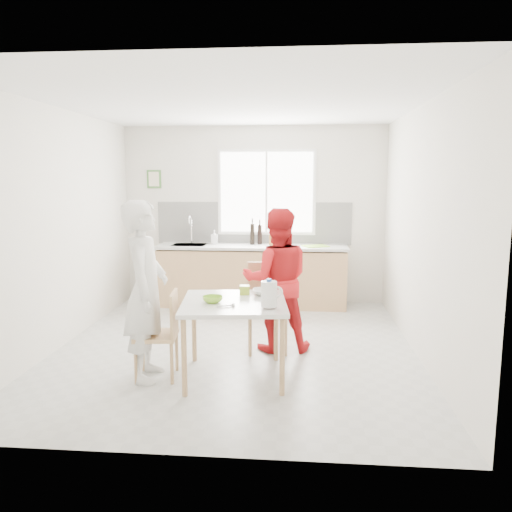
{
  "coord_description": "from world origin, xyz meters",
  "views": [
    {
      "loc": [
        0.7,
        -5.42,
        1.92
      ],
      "look_at": [
        0.21,
        0.2,
        1.03
      ],
      "focal_mm": 35.0,
      "sensor_mm": 36.0,
      "label": 1
    }
  ],
  "objects_px": {
    "bowl_green": "(213,299)",
    "person_red": "(277,280)",
    "dining_table": "(234,309)",
    "person_white": "(146,291)",
    "bowl_white": "(264,292)",
    "chair_left": "(163,331)",
    "milk_jug": "(269,294)",
    "wine_bottle_a": "(252,234)",
    "chair_far": "(267,302)",
    "wine_bottle_b": "(260,234)"
  },
  "relations": [
    {
      "from": "bowl_green",
      "to": "person_red",
      "type": "bearing_deg",
      "value": 57.94
    },
    {
      "from": "dining_table",
      "to": "person_red",
      "type": "relative_size",
      "value": 0.68
    },
    {
      "from": "person_white",
      "to": "bowl_white",
      "type": "height_order",
      "value": "person_white"
    },
    {
      "from": "chair_left",
      "to": "milk_jug",
      "type": "height_order",
      "value": "milk_jug"
    },
    {
      "from": "person_red",
      "to": "wine_bottle_a",
      "type": "distance_m",
      "value": 2.11
    },
    {
      "from": "chair_far",
      "to": "milk_jug",
      "type": "relative_size",
      "value": 3.85
    },
    {
      "from": "chair_far",
      "to": "bowl_green",
      "type": "distance_m",
      "value": 1.06
    },
    {
      "from": "chair_left",
      "to": "person_white",
      "type": "bearing_deg",
      "value": -90.0
    },
    {
      "from": "chair_left",
      "to": "chair_far",
      "type": "height_order",
      "value": "chair_far"
    },
    {
      "from": "chair_far",
      "to": "chair_left",
      "type": "bearing_deg",
      "value": -141.51
    },
    {
      "from": "person_red",
      "to": "milk_jug",
      "type": "bearing_deg",
      "value": 82.84
    },
    {
      "from": "person_red",
      "to": "wine_bottle_b",
      "type": "relative_size",
      "value": 5.31
    },
    {
      "from": "dining_table",
      "to": "person_red",
      "type": "height_order",
      "value": "person_red"
    },
    {
      "from": "milk_jug",
      "to": "dining_table",
      "type": "bearing_deg",
      "value": 139.11
    },
    {
      "from": "chair_far",
      "to": "bowl_green",
      "type": "height_order",
      "value": "chair_far"
    },
    {
      "from": "person_white",
      "to": "milk_jug",
      "type": "distance_m",
      "value": 1.19
    },
    {
      "from": "chair_far",
      "to": "bowl_white",
      "type": "height_order",
      "value": "chair_far"
    },
    {
      "from": "dining_table",
      "to": "person_white",
      "type": "bearing_deg",
      "value": -173.82
    },
    {
      "from": "person_red",
      "to": "wine_bottle_b",
      "type": "distance_m",
      "value": 2.12
    },
    {
      "from": "bowl_white",
      "to": "milk_jug",
      "type": "relative_size",
      "value": 0.93
    },
    {
      "from": "wine_bottle_a",
      "to": "chair_left",
      "type": "bearing_deg",
      "value": -101.31
    },
    {
      "from": "chair_left",
      "to": "wine_bottle_a",
      "type": "xyz_separation_m",
      "value": [
        0.59,
        2.94,
        0.61
      ]
    },
    {
      "from": "chair_far",
      "to": "person_white",
      "type": "xyz_separation_m",
      "value": [
        -1.09,
        -0.95,
        0.32
      ]
    },
    {
      "from": "chair_far",
      "to": "bowl_green",
      "type": "relative_size",
      "value": 5.1
    },
    {
      "from": "bowl_white",
      "to": "wine_bottle_b",
      "type": "bearing_deg",
      "value": 95.58
    },
    {
      "from": "chair_far",
      "to": "bowl_white",
      "type": "bearing_deg",
      "value": -94.98
    },
    {
      "from": "person_white",
      "to": "wine_bottle_a",
      "type": "relative_size",
      "value": 5.37
    },
    {
      "from": "chair_far",
      "to": "bowl_white",
      "type": "xyz_separation_m",
      "value": [
        0.01,
        -0.58,
        0.25
      ]
    },
    {
      "from": "dining_table",
      "to": "milk_jug",
      "type": "distance_m",
      "value": 0.48
    },
    {
      "from": "person_white",
      "to": "milk_jug",
      "type": "xyz_separation_m",
      "value": [
        1.18,
        -0.15,
        0.03
      ]
    },
    {
      "from": "chair_far",
      "to": "person_white",
      "type": "bearing_deg",
      "value": -145.18
    },
    {
      "from": "chair_left",
      "to": "wine_bottle_b",
      "type": "height_order",
      "value": "wine_bottle_b"
    },
    {
      "from": "person_red",
      "to": "person_white",
      "type": "bearing_deg",
      "value": 31.27
    },
    {
      "from": "bowl_white",
      "to": "person_white",
      "type": "bearing_deg",
      "value": -161.39
    },
    {
      "from": "dining_table",
      "to": "milk_jug",
      "type": "xyz_separation_m",
      "value": [
        0.35,
        -0.24,
        0.21
      ]
    },
    {
      "from": "person_white",
      "to": "wine_bottle_b",
      "type": "bearing_deg",
      "value": -21.97
    },
    {
      "from": "person_white",
      "to": "bowl_green",
      "type": "distance_m",
      "value": 0.64
    },
    {
      "from": "bowl_white",
      "to": "wine_bottle_a",
      "type": "bearing_deg",
      "value": 98.05
    },
    {
      "from": "chair_far",
      "to": "wine_bottle_b",
      "type": "relative_size",
      "value": 3.24
    },
    {
      "from": "chair_far",
      "to": "person_red",
      "type": "height_order",
      "value": "person_red"
    },
    {
      "from": "person_white",
      "to": "person_red",
      "type": "xyz_separation_m",
      "value": [
        1.2,
        0.92,
        -0.06
      ]
    },
    {
      "from": "bowl_green",
      "to": "bowl_white",
      "type": "xyz_separation_m",
      "value": [
        0.46,
        0.35,
        -0.0
      ]
    },
    {
      "from": "wine_bottle_a",
      "to": "wine_bottle_b",
      "type": "height_order",
      "value": "wine_bottle_a"
    },
    {
      "from": "milk_jug",
      "to": "wine_bottle_b",
      "type": "distance_m",
      "value": 3.17
    },
    {
      "from": "wine_bottle_b",
      "to": "bowl_green",
      "type": "bearing_deg",
      "value": -94.03
    },
    {
      "from": "bowl_white",
      "to": "wine_bottle_b",
      "type": "relative_size",
      "value": 0.78
    },
    {
      "from": "bowl_white",
      "to": "wine_bottle_a",
      "type": "relative_size",
      "value": 0.74
    },
    {
      "from": "wine_bottle_a",
      "to": "bowl_white",
      "type": "bearing_deg",
      "value": -81.95
    },
    {
      "from": "wine_bottle_a",
      "to": "milk_jug",
      "type": "bearing_deg",
      "value": -81.83
    },
    {
      "from": "chair_left",
      "to": "chair_far",
      "type": "distance_m",
      "value": 1.33
    }
  ]
}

